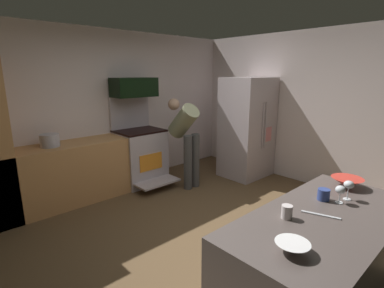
% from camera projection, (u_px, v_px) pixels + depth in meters
% --- Properties ---
extents(ground_plane, '(5.20, 4.80, 0.02)m').
position_uv_depth(ground_plane, '(206.00, 232.00, 3.58)').
color(ground_plane, brown).
extents(wall_back, '(5.20, 0.12, 2.60)m').
position_uv_depth(wall_back, '(109.00, 109.00, 4.94)').
color(wall_back, silver).
rests_on(wall_back, ground).
extents(wall_right, '(0.12, 4.80, 2.60)m').
position_uv_depth(wall_right, '(312.00, 109.00, 4.94)').
color(wall_right, silver).
rests_on(wall_right, ground).
extents(lower_cabinet_run, '(2.40, 0.60, 0.90)m').
position_uv_depth(lower_cabinet_run, '(69.00, 174.00, 4.29)').
color(lower_cabinet_run, tan).
rests_on(lower_cabinet_run, ground).
extents(oven_range, '(0.76, 0.99, 1.51)m').
position_uv_depth(oven_range, '(140.00, 155.00, 5.08)').
color(oven_range, '#BDB1B8').
rests_on(oven_range, ground).
extents(microwave, '(0.74, 0.38, 0.32)m').
position_uv_depth(microwave, '(134.00, 87.00, 4.87)').
color(microwave, black).
rests_on(microwave, oven_range).
extents(refrigerator, '(0.87, 0.74, 1.83)m').
position_uv_depth(refrigerator, '(247.00, 128.00, 5.38)').
color(refrigerator, '#C0B1B6').
rests_on(refrigerator, ground).
extents(person_cook, '(0.31, 0.66, 1.48)m').
position_uv_depth(person_cook, '(186.00, 135.00, 4.86)').
color(person_cook, '#454545').
rests_on(person_cook, ground).
extents(counter_island, '(1.72, 0.80, 0.90)m').
position_uv_depth(counter_island, '(319.00, 270.00, 2.20)').
color(counter_island, '#534844').
rests_on(counter_island, ground).
extents(mixing_bowl_large, '(0.27, 0.27, 0.09)m').
position_uv_depth(mixing_bowl_large, '(347.00, 182.00, 2.61)').
color(mixing_bowl_large, red).
rests_on(mixing_bowl_large, counter_island).
extents(mixing_bowl_small, '(0.20, 0.20, 0.06)m').
position_uv_depth(mixing_bowl_small, '(292.00, 247.00, 1.65)').
color(mixing_bowl_small, white).
rests_on(mixing_bowl_small, counter_island).
extents(wine_glass_near, '(0.08, 0.08, 0.16)m').
position_uv_depth(wine_glass_near, '(349.00, 185.00, 2.33)').
color(wine_glass_near, silver).
rests_on(wine_glass_near, counter_island).
extents(wine_glass_mid, '(0.08, 0.08, 0.14)m').
position_uv_depth(wine_glass_mid, '(340.00, 190.00, 2.27)').
color(wine_glass_mid, silver).
rests_on(wine_glass_mid, counter_island).
extents(mug_coffee, '(0.09, 0.09, 0.09)m').
position_uv_depth(mug_coffee, '(324.00, 195.00, 2.33)').
color(mug_coffee, '#304388').
rests_on(mug_coffee, counter_island).
extents(mug_tea, '(0.08, 0.08, 0.10)m').
position_uv_depth(mug_tea, '(287.00, 212.00, 2.04)').
color(mug_tea, silver).
rests_on(mug_tea, counter_island).
extents(knife_chef, '(0.11, 0.26, 0.01)m').
position_uv_depth(knife_chef, '(321.00, 215.00, 2.09)').
color(knife_chef, '#B7BABF').
rests_on(knife_chef, counter_island).
extents(stock_pot, '(0.26, 0.26, 0.18)m').
position_uv_depth(stock_pot, '(50.00, 140.00, 4.03)').
color(stock_pot, '#B2B0BC').
rests_on(stock_pot, lower_cabinet_run).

